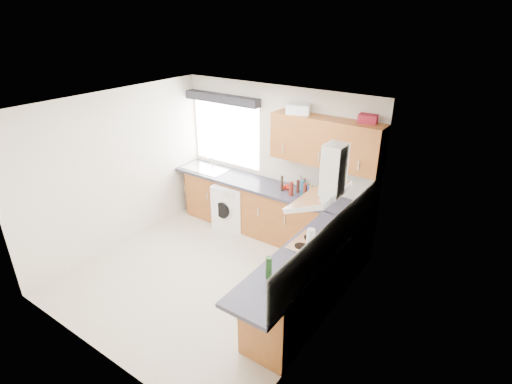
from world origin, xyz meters
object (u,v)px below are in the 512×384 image
Objects in this scene: upper_cabinets at (326,142)px; washing_machine at (232,204)px; extractor_hood at (326,184)px; oven at (311,278)px.

washing_machine is at bearing -172.02° from upper_cabinets.
upper_cabinets is 2.14m from washing_machine.
extractor_hood is 0.96× the size of washing_machine.
washing_machine is (-1.60, -0.23, -1.39)m from upper_cabinets.
washing_machine is at bearing 152.95° from oven.
washing_machine is (-2.15, 1.10, -0.02)m from oven.
extractor_hood is 1.48m from upper_cabinets.
extractor_hood is at bearing -0.00° from oven.
extractor_hood reaches higher than washing_machine.
oven is 2.42m from washing_machine.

